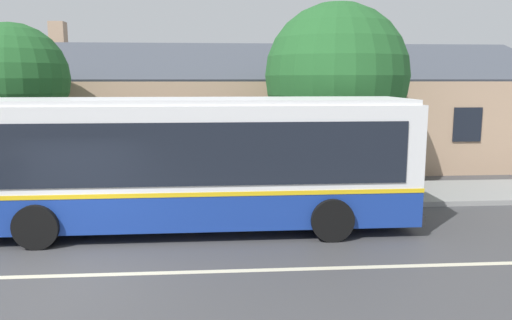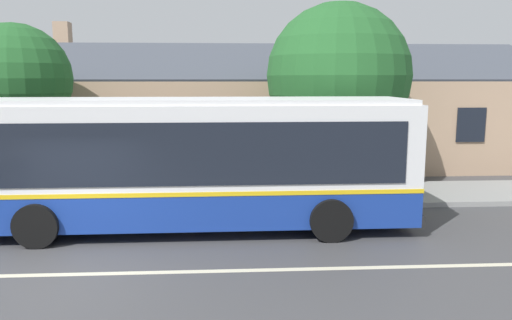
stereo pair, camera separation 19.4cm
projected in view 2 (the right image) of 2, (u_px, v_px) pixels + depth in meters
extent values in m
plane|color=#424244|center=(62.00, 275.00, 9.53)|extent=(300.00, 300.00, 0.00)
cube|color=gray|center=(124.00, 197.00, 15.43)|extent=(60.00, 3.00, 0.15)
cube|color=beige|center=(62.00, 275.00, 9.53)|extent=(60.00, 0.16, 0.01)
cube|color=tan|center=(221.00, 119.00, 23.72)|extent=(27.17, 10.92, 3.60)
cube|color=#424751|center=(219.00, 61.00, 20.60)|extent=(27.77, 5.51, 1.81)
cube|color=#424751|center=(221.00, 65.00, 25.98)|extent=(27.77, 5.51, 1.81)
cube|color=tan|center=(63.00, 35.00, 23.72)|extent=(0.70, 0.70, 1.20)
cube|color=black|center=(132.00, 127.00, 18.09)|extent=(1.10, 0.06, 1.30)
cube|color=black|center=(305.00, 126.00, 18.47)|extent=(1.10, 0.06, 1.30)
cube|color=black|center=(471.00, 125.00, 18.84)|extent=(1.10, 0.06, 1.30)
cube|color=#4C3323|center=(328.00, 150.00, 18.67)|extent=(1.00, 0.06, 2.10)
cube|color=navy|center=(182.00, 201.00, 12.40)|extent=(11.28, 2.56, 0.83)
cube|color=gold|center=(181.00, 183.00, 12.32)|extent=(11.30, 2.58, 0.10)
cube|color=white|center=(180.00, 143.00, 12.16)|extent=(11.28, 2.56, 1.91)
cube|color=white|center=(179.00, 101.00, 12.00)|extent=(11.06, 2.44, 0.12)
cube|color=black|center=(184.00, 141.00, 13.42)|extent=(10.37, 0.09, 1.41)
cube|color=black|center=(176.00, 155.00, 10.93)|extent=(10.37, 0.09, 1.41)
cube|color=black|center=(407.00, 145.00, 12.54)|extent=(0.05, 2.20, 1.41)
cube|color=black|center=(408.00, 108.00, 12.40)|extent=(0.05, 1.75, 0.24)
cube|color=black|center=(404.00, 209.00, 12.81)|extent=(0.09, 2.50, 0.28)
cube|color=#197233|center=(134.00, 191.00, 13.56)|extent=(3.16, 0.05, 0.58)
cube|color=black|center=(345.00, 159.00, 13.80)|extent=(0.90, 0.04, 2.49)
cylinder|color=black|center=(312.00, 195.00, 13.89)|extent=(1.00, 0.29, 1.00)
cylinder|color=black|center=(331.00, 220.00, 11.42)|extent=(1.00, 0.29, 1.00)
cylinder|color=black|center=(70.00, 199.00, 13.46)|extent=(1.00, 0.29, 1.00)
cylinder|color=black|center=(36.00, 226.00, 11.00)|extent=(1.00, 0.29, 1.00)
cylinder|color=#4C3828|center=(336.00, 156.00, 16.81)|extent=(0.38, 0.38, 2.27)
sphere|color=#235B28|center=(338.00, 76.00, 16.38)|extent=(4.73, 4.73, 4.73)
sphere|color=#235B28|center=(354.00, 97.00, 16.98)|extent=(2.61, 2.61, 2.61)
cylinder|color=#4C3828|center=(22.00, 154.00, 16.02)|extent=(0.29, 0.29, 2.60)
sphere|color=#235B28|center=(16.00, 78.00, 15.64)|extent=(3.43, 3.43, 3.43)
sphere|color=#235B28|center=(27.00, 95.00, 16.00)|extent=(2.56, 2.56, 2.56)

